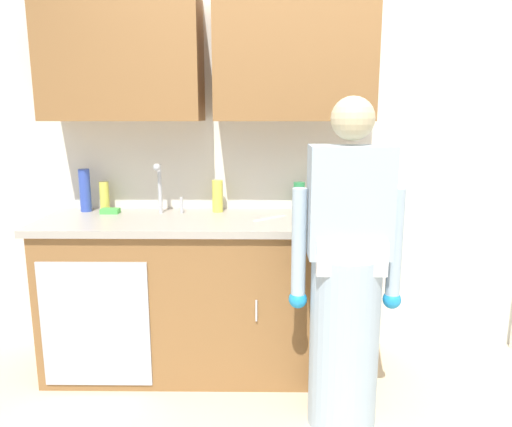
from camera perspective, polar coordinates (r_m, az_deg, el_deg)
name	(u,v)px	position (r m, az deg, el deg)	size (l,w,h in m)	color
kitchen_wall_with_uppers	(278,124)	(3.06, 2.59, 10.47)	(4.80, 0.44, 2.70)	silver
counter_cabinet	(210,297)	(2.98, -5.52, -9.81)	(1.90, 0.62, 0.90)	brown
countertop	(208,222)	(2.84, -5.64, -0.95)	(1.96, 0.66, 0.04)	#A8A093
sink	(163,220)	(2.89, -10.98, -0.79)	(0.50, 0.36, 0.35)	#B7BABF
person_at_sink	(346,293)	(2.40, 10.57, -9.20)	(0.55, 0.34, 1.62)	white
bottle_water_tall	(104,196)	(3.19, -17.48, 1.96)	(0.06, 0.06, 0.18)	#D8D14C
bottle_cleaner_spray	(218,196)	(3.00, -4.57, 2.06)	(0.07, 0.07, 0.20)	#D8D14C
bottle_soap	(85,190)	(3.19, -19.56, 2.60)	(0.07, 0.07, 0.27)	#334CB2
bottle_water_short	(299,197)	(2.99, 5.11, 1.92)	(0.07, 0.07, 0.19)	#2D8C4C
cup_by_sink	(317,213)	(2.73, 7.28, 0.00)	(0.08, 0.08, 0.10)	#B24C47
knife_on_counter	(270,218)	(2.82, 1.64, -0.54)	(0.24, 0.02, 0.01)	silver
sponge	(110,211)	(3.10, -16.85, 0.29)	(0.11, 0.07, 0.03)	#4CBF4C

